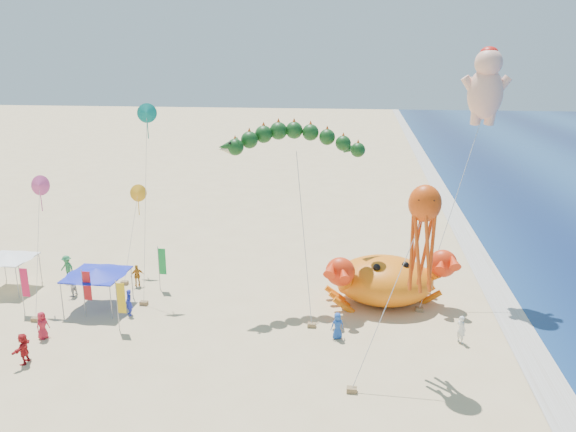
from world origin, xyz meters
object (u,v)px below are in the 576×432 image
(cherub_kite, at_px, (486,84))
(octopus_kite, at_px, (423,230))
(canopy_white, at_px, (8,256))
(dragon_kite, at_px, (294,145))
(canopy_blue, at_px, (96,272))
(crab_inflatable, at_px, (384,279))

(cherub_kite, height_order, octopus_kite, cherub_kite)
(octopus_kite, xyz_separation_m, canopy_white, (-27.41, 6.81, -5.07))
(dragon_kite, bearing_deg, canopy_white, -174.87)
(octopus_kite, bearing_deg, dragon_kite, 131.11)
(cherub_kite, xyz_separation_m, canopy_blue, (-24.63, -7.11, -11.66))
(canopy_blue, relative_size, canopy_white, 1.15)
(octopus_kite, bearing_deg, crab_inflatable, 100.01)
(crab_inflatable, xyz_separation_m, canopy_blue, (-18.50, -3.15, 0.75))
(crab_inflatable, height_order, cherub_kite, cherub_kite)
(cherub_kite, height_order, canopy_blue, cherub_kite)
(crab_inflatable, xyz_separation_m, canopy_white, (-26.00, -1.15, 0.75))
(cherub_kite, relative_size, canopy_white, 4.91)
(octopus_kite, relative_size, canopy_white, 2.92)
(octopus_kite, distance_m, canopy_white, 28.69)
(crab_inflatable, distance_m, canopy_blue, 18.78)
(canopy_blue, bearing_deg, cherub_kite, 16.09)
(dragon_kite, relative_size, cherub_kite, 0.69)
(dragon_kite, distance_m, canopy_white, 21.50)
(dragon_kite, bearing_deg, canopy_blue, -163.05)
(dragon_kite, xyz_separation_m, canopy_white, (-19.90, -1.79, -7.94))
(octopus_kite, relative_size, canopy_blue, 2.55)
(dragon_kite, distance_m, cherub_kite, 13.21)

